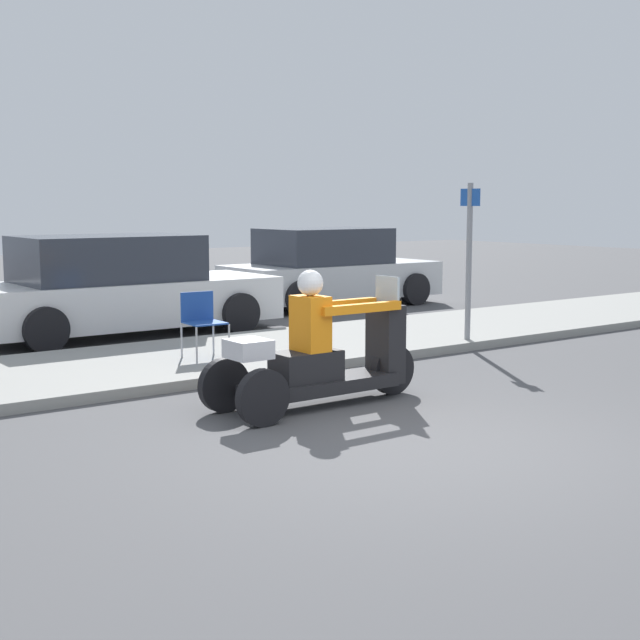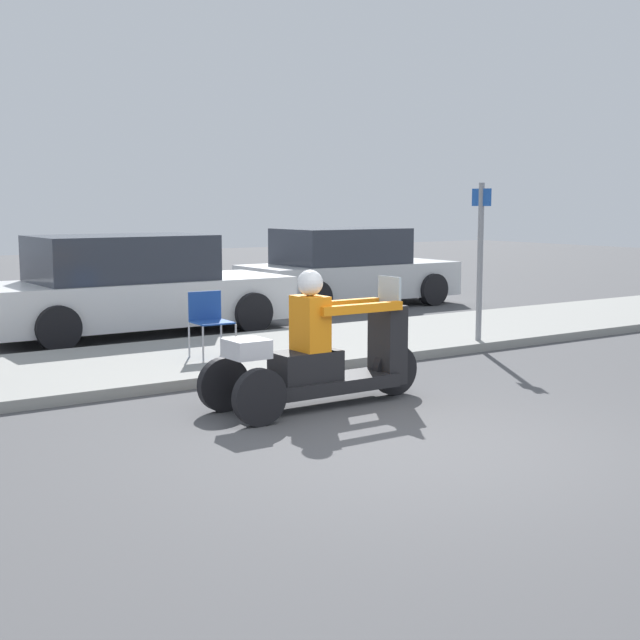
{
  "view_description": "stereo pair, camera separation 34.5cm",
  "coord_description": "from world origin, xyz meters",
  "px_view_note": "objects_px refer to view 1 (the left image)",
  "views": [
    {
      "loc": [
        -5.05,
        -5.38,
        2.05
      ],
      "look_at": [
        0.19,
        1.73,
        0.88
      ],
      "focal_mm": 50.0,
      "sensor_mm": 36.0,
      "label": 1
    },
    {
      "loc": [
        -4.77,
        -5.57,
        2.05
      ],
      "look_at": [
        0.19,
        1.73,
        0.88
      ],
      "focal_mm": 50.0,
      "sensor_mm": 36.0,
      "label": 2
    }
  ],
  "objects_px": {
    "parked_car_lot_center": "(330,270)",
    "street_sign": "(469,255)",
    "motorcycle_trike": "(321,359)",
    "folding_chair_set_back": "(201,318)",
    "parked_car_lot_far": "(118,288)"
  },
  "relations": [
    {
      "from": "folding_chair_set_back",
      "to": "parked_car_lot_far",
      "type": "bearing_deg",
      "value": 85.1
    },
    {
      "from": "motorcycle_trike",
      "to": "parked_car_lot_center",
      "type": "height_order",
      "value": "parked_car_lot_center"
    },
    {
      "from": "motorcycle_trike",
      "to": "street_sign",
      "type": "bearing_deg",
      "value": 24.03
    },
    {
      "from": "motorcycle_trike",
      "to": "folding_chair_set_back",
      "type": "distance_m",
      "value": 2.63
    },
    {
      "from": "folding_chair_set_back",
      "to": "parked_car_lot_far",
      "type": "height_order",
      "value": "parked_car_lot_far"
    },
    {
      "from": "motorcycle_trike",
      "to": "street_sign",
      "type": "xyz_separation_m",
      "value": [
        3.85,
        1.72,
        0.83
      ]
    },
    {
      "from": "motorcycle_trike",
      "to": "folding_chair_set_back",
      "type": "xyz_separation_m",
      "value": [
        0.08,
        2.62,
        0.14
      ]
    },
    {
      "from": "parked_car_lot_center",
      "to": "street_sign",
      "type": "height_order",
      "value": "street_sign"
    },
    {
      "from": "parked_car_lot_far",
      "to": "street_sign",
      "type": "height_order",
      "value": "street_sign"
    },
    {
      "from": "street_sign",
      "to": "folding_chair_set_back",
      "type": "bearing_deg",
      "value": 166.46
    },
    {
      "from": "motorcycle_trike",
      "to": "street_sign",
      "type": "height_order",
      "value": "street_sign"
    },
    {
      "from": "motorcycle_trike",
      "to": "parked_car_lot_far",
      "type": "relative_size",
      "value": 0.51
    },
    {
      "from": "folding_chair_set_back",
      "to": "parked_car_lot_far",
      "type": "distance_m",
      "value": 3.16
    },
    {
      "from": "street_sign",
      "to": "motorcycle_trike",
      "type": "bearing_deg",
      "value": -155.97
    },
    {
      "from": "motorcycle_trike",
      "to": "street_sign",
      "type": "distance_m",
      "value": 4.29
    }
  ]
}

